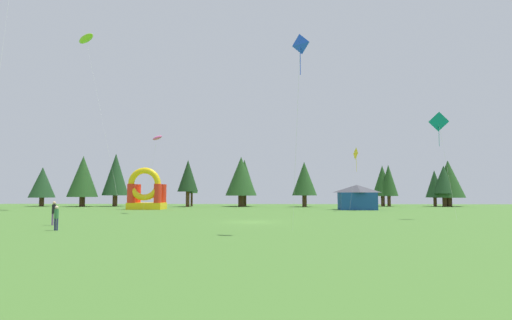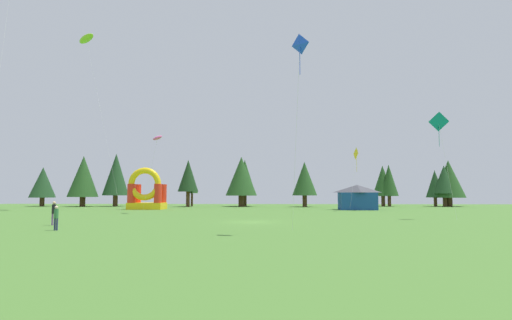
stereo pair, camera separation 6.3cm
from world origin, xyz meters
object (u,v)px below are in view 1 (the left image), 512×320
(festival_tent, at_px, (357,197))
(person_far_side, at_px, (56,216))
(kite_pink_parafoil, at_px, (157,138))
(kite_yellow_diamond, at_px, (357,154))
(kite_blue_diamond, at_px, (300,47))
(kite_teal_diamond, at_px, (438,123))
(kite_lime_parafoil, at_px, (86,39))
(person_midfield, at_px, (54,211))
(inflatable_red_slide, at_px, (146,194))

(festival_tent, bearing_deg, person_far_side, -126.92)
(kite_pink_parafoil, relative_size, kite_yellow_diamond, 1.14)
(kite_blue_diamond, height_order, kite_teal_diamond, kite_blue_diamond)
(kite_lime_parafoil, xyz_separation_m, kite_yellow_diamond, (41.11, -3.08, -18.64))
(person_midfield, bearing_deg, inflatable_red_slide, -126.39)
(kite_teal_diamond, xyz_separation_m, kite_yellow_diamond, (-4.42, 18.26, -1.48))
(person_far_side, relative_size, person_midfield, 0.89)
(kite_pink_parafoil, bearing_deg, kite_yellow_diamond, 16.13)
(kite_blue_diamond, distance_m, person_far_side, 19.62)
(kite_lime_parafoil, distance_m, person_midfield, 41.81)
(kite_lime_parafoil, relative_size, kite_yellow_diamond, 3.17)
(kite_teal_diamond, xyz_separation_m, person_far_side, (-30.96, -14.01, -8.47))
(kite_yellow_diamond, relative_size, person_midfield, 4.65)
(person_midfield, bearing_deg, kite_blue_diamond, 120.99)
(kite_teal_diamond, distance_m, kite_lime_parafoil, 53.13)
(kite_lime_parafoil, distance_m, person_far_side, 46.03)
(kite_teal_diamond, height_order, inflatable_red_slide, kite_teal_diamond)
(inflatable_red_slide, bearing_deg, festival_tent, -0.57)
(festival_tent, bearing_deg, kite_lime_parafoil, -178.76)
(kite_lime_parafoil, xyz_separation_m, person_far_side, (14.57, -35.36, -25.63))
(person_far_side, xyz_separation_m, inflatable_red_slide, (-4.94, 36.58, 1.32))
(kite_teal_diamond, bearing_deg, kite_blue_diamond, -132.97)
(kite_teal_diamond, bearing_deg, kite_lime_parafoil, 154.89)
(kite_blue_diamond, height_order, kite_yellow_diamond, kite_blue_diamond)
(person_far_side, bearing_deg, kite_blue_diamond, -2.24)
(person_midfield, bearing_deg, festival_tent, -173.83)
(kite_lime_parafoil, bearing_deg, person_midfield, -68.68)
(kite_blue_diamond, distance_m, inflatable_red_slide, 44.82)
(kite_blue_diamond, bearing_deg, inflatable_red_slide, 118.99)
(festival_tent, bearing_deg, person_midfield, -133.14)
(person_midfield, bearing_deg, kite_lime_parafoil, -109.38)
(kite_blue_diamond, height_order, festival_tent, kite_blue_diamond)
(kite_pink_parafoil, height_order, person_midfield, kite_pink_parafoil)
(kite_blue_diamond, bearing_deg, kite_teal_diamond, 47.03)
(kite_lime_parafoil, height_order, kite_pink_parafoil, kite_lime_parafoil)
(kite_pink_parafoil, distance_m, festival_tent, 30.64)
(kite_lime_parafoil, bearing_deg, kite_teal_diamond, -25.11)
(kite_teal_diamond, bearing_deg, person_far_side, -155.65)
(kite_yellow_diamond, xyz_separation_m, person_far_side, (-26.54, -32.27, -6.99))
(inflatable_red_slide, bearing_deg, kite_yellow_diamond, -7.79)
(person_midfield, height_order, festival_tent, festival_tent)
(kite_pink_parafoil, height_order, person_far_side, kite_pink_parafoil)
(kite_pink_parafoil, xyz_separation_m, kite_yellow_diamond, (26.58, 7.69, -1.50))
(kite_pink_parafoil, xyz_separation_m, inflatable_red_slide, (-4.90, 11.99, -7.17))
(kite_teal_diamond, distance_m, kite_yellow_diamond, 18.84)
(person_midfield, relative_size, inflatable_red_slide, 0.29)
(kite_yellow_diamond, height_order, person_midfield, kite_yellow_diamond)
(kite_yellow_diamond, bearing_deg, kite_pink_parafoil, -163.87)
(kite_teal_diamond, distance_m, person_far_side, 35.03)
(kite_teal_diamond, height_order, person_far_side, kite_teal_diamond)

